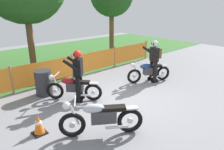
% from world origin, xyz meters
% --- Properties ---
extents(ground, '(24.00, 24.00, 0.02)m').
position_xyz_m(ground, '(0.00, 0.00, -0.01)').
color(ground, gray).
extents(grass_verge, '(24.00, 7.96, 0.01)m').
position_xyz_m(grass_verge, '(0.00, 6.88, 0.01)').
color(grass_verge, '#386B2D').
rests_on(grass_verge, ground).
extents(barrier_fence, '(10.01, 0.08, 1.05)m').
position_xyz_m(barrier_fence, '(0.00, 2.90, 0.54)').
color(barrier_fence, '#997547').
rests_on(barrier_fence, ground).
extents(motorcycle_lead, '(1.33, 1.46, 0.89)m').
position_xyz_m(motorcycle_lead, '(-1.16, 1.01, 0.43)').
color(motorcycle_lead, black).
rests_on(motorcycle_lead, ground).
extents(motorcycle_trailing, '(1.76, 0.95, 0.90)m').
position_xyz_m(motorcycle_trailing, '(2.04, 0.40, 0.43)').
color(motorcycle_trailing, black).
rests_on(motorcycle_trailing, ground).
extents(motorcycle_third, '(1.74, 1.25, 0.97)m').
position_xyz_m(motorcycle_third, '(-1.74, -1.11, 0.47)').
color(motorcycle_third, black).
rests_on(motorcycle_third, ground).
extents(rider_lead, '(0.73, 0.73, 1.69)m').
position_xyz_m(rider_lead, '(-1.04, 0.88, 0.92)').
color(rider_lead, black).
rests_on(rider_lead, ground).
extents(rider_trailing, '(0.78, 0.69, 1.69)m').
position_xyz_m(rider_trailing, '(2.22, 0.31, 0.95)').
color(rider_trailing, black).
rests_on(rider_trailing, ground).
extents(traffic_cone, '(0.32, 0.32, 0.53)m').
position_xyz_m(traffic_cone, '(-2.85, -0.05, 0.26)').
color(traffic_cone, black).
rests_on(traffic_cone, ground).
extents(spare_drum, '(0.58, 0.58, 0.88)m').
position_xyz_m(spare_drum, '(-1.69, 2.08, 0.44)').
color(spare_drum, '#2D2D33').
rests_on(spare_drum, ground).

